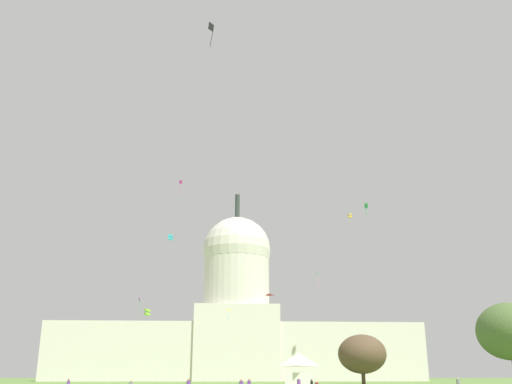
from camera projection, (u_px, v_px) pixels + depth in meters
name	position (u px, v px, depth m)	size (l,w,h in m)	color
capitol_building	(236.00, 326.00, 204.82)	(130.88, 26.41, 68.93)	beige
event_tent	(299.00, 370.00, 94.54)	(5.64, 6.68, 5.58)	white
tree_east_near	(509.00, 331.00, 88.28)	(10.13, 11.13, 12.99)	#42301E
tree_east_mid	(362.00, 354.00, 127.65)	(15.42, 15.47, 10.88)	brown
kite_green_mid	(366.00, 206.00, 103.92)	(0.48, 0.89, 2.28)	green
kite_violet_mid	(140.00, 300.00, 143.81)	(0.65, 0.66, 2.82)	purple
kite_cyan_mid	(171.00, 237.00, 102.18)	(0.90, 0.85, 0.98)	#33BCDB
kite_lime_low	(147.00, 312.00, 93.31)	(1.15, 1.13, 1.12)	#8CD133
kite_red_low	(268.00, 296.00, 95.53)	(1.58, 1.32, 0.31)	red
kite_black_high	(211.00, 29.00, 70.96)	(0.71, 0.68, 3.50)	black
kite_yellow_mid	(228.00, 312.00, 161.34)	(1.79, 1.54, 2.46)	yellow
kite_blue_low	(357.00, 342.00, 163.49)	(0.96, 0.92, 1.01)	blue
kite_gold_high	(350.00, 216.00, 180.54)	(1.31, 1.26, 3.27)	gold
kite_turquoise_mid	(319.00, 277.00, 138.47)	(1.46, 1.51, 3.56)	teal
kite_magenta_high	(181.00, 184.00, 146.64)	(0.85, 0.39, 4.01)	#D1339E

